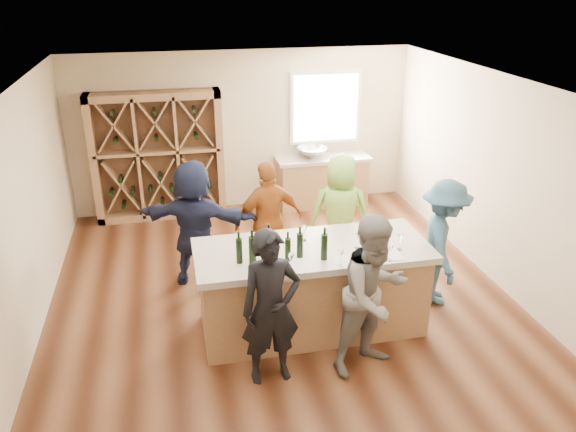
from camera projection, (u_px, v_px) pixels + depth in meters
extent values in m
cube|color=#552F1B|center=(284.00, 306.00, 7.39)|extent=(6.00, 7.00, 0.10)
cube|color=white|center=(283.00, 84.00, 6.23)|extent=(6.00, 7.00, 0.10)
cube|color=beige|center=(243.00, 130.00, 9.99)|extent=(6.00, 0.10, 2.80)
cube|color=beige|center=(396.00, 408.00, 3.63)|extent=(6.00, 0.10, 2.80)
cube|color=beige|center=(15.00, 227.00, 6.22)|extent=(0.10, 7.00, 2.80)
cube|color=beige|center=(509.00, 186.00, 7.41)|extent=(0.10, 7.00, 2.80)
cube|color=white|center=(325.00, 108.00, 10.07)|extent=(1.30, 0.06, 1.30)
cube|color=white|center=(326.00, 108.00, 10.04)|extent=(1.18, 0.01, 1.18)
cube|color=#926A46|center=(158.00, 156.00, 9.57)|extent=(2.20, 0.45, 2.20)
cube|color=#926A46|center=(322.00, 182.00, 10.34)|extent=(1.60, 0.58, 0.86)
cube|color=#B3A993|center=(323.00, 158.00, 10.15)|extent=(1.70, 0.62, 0.06)
imported|color=silver|center=(312.00, 152.00, 10.07)|extent=(0.54, 0.54, 0.19)
cylinder|color=silver|center=(310.00, 147.00, 10.20)|extent=(0.02, 0.02, 0.30)
cube|color=#926A46|center=(312.00, 291.00, 6.68)|extent=(2.60, 1.00, 1.00)
cube|color=#B3A993|center=(313.00, 251.00, 6.47)|extent=(2.72, 1.12, 0.08)
cylinder|color=black|center=(239.00, 251.00, 6.06)|extent=(0.09, 0.09, 0.29)
cylinder|color=black|center=(252.00, 251.00, 6.03)|extent=(0.10, 0.10, 0.32)
cylinder|color=black|center=(269.00, 244.00, 6.18)|extent=(0.10, 0.10, 0.32)
cylinder|color=black|center=(288.00, 250.00, 6.11)|extent=(0.08, 0.08, 0.27)
cylinder|color=black|center=(300.00, 245.00, 6.19)|extent=(0.09, 0.09, 0.29)
cone|color=white|center=(291.00, 262.00, 5.93)|extent=(0.09, 0.09, 0.19)
cone|color=white|center=(341.00, 258.00, 6.01)|extent=(0.08, 0.08, 0.19)
cone|color=white|center=(390.00, 254.00, 6.13)|extent=(0.06, 0.06, 0.16)
cone|color=white|center=(357.00, 241.00, 6.41)|extent=(0.08, 0.08, 0.17)
cone|color=white|center=(400.00, 242.00, 6.37)|extent=(0.08, 0.08, 0.19)
cube|color=white|center=(294.00, 266.00, 6.05)|extent=(0.34, 0.39, 0.00)
cube|color=white|center=(344.00, 261.00, 6.15)|extent=(0.23, 0.31, 0.00)
cube|color=white|center=(390.00, 254.00, 6.31)|extent=(0.24, 0.33, 0.00)
imported|color=black|center=(271.00, 308.00, 5.70)|extent=(0.66, 0.51, 1.71)
imported|color=slate|center=(374.00, 295.00, 5.86)|extent=(0.98, 0.76, 1.79)
imported|color=#335972|center=(443.00, 243.00, 7.13)|extent=(0.80, 1.18, 1.67)
imported|color=#994C19|center=(269.00, 220.00, 7.74)|extent=(1.08, 0.71, 1.69)
imported|color=#8CC64C|center=(340.00, 214.00, 7.89)|extent=(0.94, 0.71, 1.73)
imported|color=#191E38|center=(195.00, 223.00, 7.54)|extent=(1.75, 1.11, 1.77)
cylinder|color=black|center=(324.00, 247.00, 6.13)|extent=(0.07, 0.07, 0.30)
cone|color=white|center=(304.00, 234.00, 6.59)|extent=(0.07, 0.07, 0.18)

